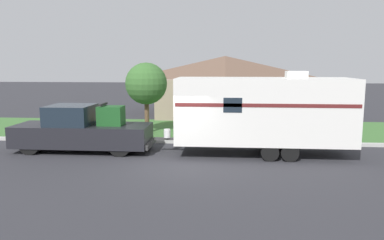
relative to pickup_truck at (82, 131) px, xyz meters
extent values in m
plane|color=#2D2D33|center=(4.15, -1.82, -0.88)|extent=(120.00, 120.00, 0.00)
cube|color=#ADADA8|center=(4.15, 1.93, -0.81)|extent=(80.00, 0.30, 0.14)
cube|color=#3D6B33|center=(4.15, 5.58, -0.87)|extent=(80.00, 7.00, 0.03)
cube|color=gray|center=(6.12, 12.44, 0.45)|extent=(9.17, 7.60, 2.67)
pyramid|color=brown|center=(6.12, 12.44, 2.58)|extent=(9.90, 8.20, 1.59)
cube|color=#4C3828|center=(6.12, 8.67, 0.17)|extent=(1.00, 0.06, 2.10)
cylinder|color=black|center=(-1.92, -0.81, -0.43)|extent=(0.90, 0.28, 0.90)
cylinder|color=black|center=(-1.92, 0.81, -0.43)|extent=(0.90, 0.28, 0.90)
cylinder|color=black|center=(1.86, -0.81, -0.43)|extent=(0.90, 0.28, 0.90)
cylinder|color=black|center=(1.86, 0.81, -0.43)|extent=(0.90, 0.28, 0.90)
cube|color=black|center=(-1.09, 0.00, -0.19)|extent=(3.50, 1.98, 0.89)
cube|color=#19232D|center=(-0.46, 0.00, 0.67)|extent=(1.82, 1.82, 0.83)
cube|color=black|center=(1.78, 0.00, -0.19)|extent=(2.23, 1.98, 0.89)
cube|color=#333333|center=(2.95, 0.00, -0.51)|extent=(0.12, 1.78, 0.20)
cube|color=#194C1E|center=(1.29, 0.00, 0.66)|extent=(1.02, 0.83, 0.80)
cube|color=black|center=(0.96, 0.00, 1.14)|extent=(0.10, 0.92, 0.08)
cylinder|color=black|center=(7.80, -1.07, -0.54)|extent=(0.69, 0.22, 0.69)
cylinder|color=black|center=(7.80, 1.07, -0.54)|extent=(0.69, 0.22, 0.69)
cylinder|color=black|center=(8.55, -1.07, -0.54)|extent=(0.69, 0.22, 0.69)
cylinder|color=black|center=(8.55, 1.07, -0.54)|extent=(0.69, 0.22, 0.69)
cube|color=silver|center=(7.61, 0.00, 0.96)|extent=(7.04, 2.43, 2.60)
cube|color=#5B1E1E|center=(7.61, -1.22, 1.28)|extent=(6.90, 0.01, 0.14)
cube|color=#383838|center=(3.62, 0.00, -0.29)|extent=(0.96, 0.12, 0.10)
cylinder|color=silver|center=(3.66, 0.00, -0.06)|extent=(0.28, 0.28, 0.36)
cube|color=silver|center=(8.88, 0.00, 2.40)|extent=(0.80, 0.68, 0.28)
cube|color=#19232D|center=(6.35, -1.22, 1.28)|extent=(0.70, 0.01, 0.56)
cylinder|color=brown|center=(-2.00, 2.80, -0.34)|extent=(0.09, 0.09, 1.09)
cube|color=silver|center=(-2.00, 2.80, 0.32)|extent=(0.48, 0.20, 0.22)
cylinder|color=brown|center=(1.94, 4.25, 0.04)|extent=(0.24, 0.24, 1.84)
sphere|color=#38662D|center=(1.94, 4.25, 1.79)|extent=(2.21, 2.21, 2.21)
camera|label=1|loc=(5.97, -15.26, 2.84)|focal=35.00mm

